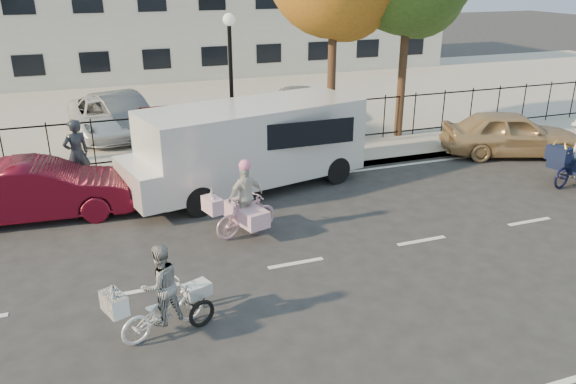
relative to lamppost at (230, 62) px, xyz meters
name	(u,v)px	position (x,y,z in m)	size (l,w,h in m)	color
ground	(296,263)	(-0.50, -6.80, -3.11)	(120.00, 120.00, 0.00)	#333334
road_markings	(296,263)	(-0.50, -6.80, -3.11)	(60.00, 9.52, 0.01)	silver
curb	(233,180)	(-0.50, -1.75, -3.04)	(60.00, 0.10, 0.15)	#A8A399
sidewalk	(224,168)	(-0.50, -0.70, -3.04)	(60.00, 2.20, 0.15)	#A8A399
parking_lot	(175,106)	(-0.50, 8.20, -3.04)	(60.00, 15.60, 0.15)	#A8A399
iron_fence	(214,132)	(-0.50, 0.40, -2.21)	(58.00, 0.06, 1.50)	black
building	(142,19)	(-0.50, 18.20, -0.11)	(34.00, 10.00, 6.00)	silver
lamppost	(230,62)	(0.00, 0.00, 0.00)	(0.36, 0.36, 4.33)	black
street_sign	(155,125)	(-2.35, 0.00, -1.70)	(0.85, 0.06, 1.80)	black
zebra_trike	(162,300)	(-3.38, -8.23, -2.50)	(1.84, 1.24, 1.59)	white
unicorn_bike	(245,208)	(-1.10, -5.13, -2.45)	(1.82, 1.31, 1.79)	#E8B1C5
bull_bike	(576,158)	(8.42, -5.19, -2.34)	(2.14, 1.50, 1.93)	black
white_van	(249,143)	(-0.15, -2.30, -1.83)	(6.91, 3.45, 2.32)	white
red_sedan	(41,190)	(-5.43, -2.52, -2.40)	(1.51, 4.32, 1.42)	#540919
gold_sedan	(511,133)	(8.58, -2.37, -2.38)	(1.73, 4.29, 1.46)	tan
pedestrian	(77,154)	(-4.55, -1.08, -2.02)	(0.68, 0.45, 1.88)	black
lot_car_b	(105,117)	(-3.57, 4.10, -2.31)	(2.16, 4.68, 1.30)	white
lot_car_c	(121,113)	(-3.01, 4.21, -2.27)	(1.48, 4.23, 1.39)	#55595D
lot_car_d	(301,106)	(3.45, 3.12, -2.26)	(1.65, 4.11, 1.40)	#A3A6AA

